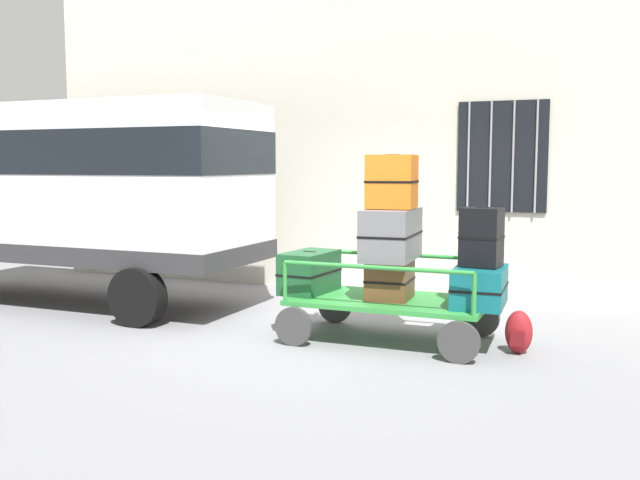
# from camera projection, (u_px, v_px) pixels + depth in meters

# --- Properties ---
(ground_plane) EXTENTS (40.00, 40.00, 0.00)m
(ground_plane) POSITION_uv_depth(u_px,v_px,m) (334.00, 331.00, 8.14)
(ground_plane) COLOR gray
(building_wall) EXTENTS (12.00, 0.38, 5.00)m
(building_wall) POSITION_uv_depth(u_px,v_px,m) (402.00, 123.00, 10.32)
(building_wall) COLOR beige
(building_wall) RESTS_ON ground
(van) EXTENTS (5.04, 1.96, 2.67)m
(van) POSITION_uv_depth(u_px,v_px,m) (79.00, 183.00, 9.66)
(van) COLOR silver
(van) RESTS_ON ground
(luggage_cart) EXTENTS (2.15, 1.24, 0.46)m
(luggage_cart) POSITION_uv_depth(u_px,v_px,m) (390.00, 306.00, 7.66)
(luggage_cart) COLOR #2D8438
(luggage_cart) RESTS_ON ground
(cart_railing) EXTENTS (2.03, 1.11, 0.43)m
(cart_railing) POSITION_uv_depth(u_px,v_px,m) (390.00, 266.00, 7.61)
(cart_railing) COLOR #2D8438
(cart_railing) RESTS_ON luggage_cart
(suitcase_left_bottom) EXTENTS (0.50, 0.80, 0.47)m
(suitcase_left_bottom) POSITION_uv_depth(u_px,v_px,m) (310.00, 272.00, 8.02)
(suitcase_left_bottom) COLOR #194C28
(suitcase_left_bottom) RESTS_ON luggage_cart
(suitcase_midleft_bottom) EXTENTS (0.48, 0.55, 0.42)m
(suitcase_midleft_bottom) POSITION_uv_depth(u_px,v_px,m) (390.00, 280.00, 7.62)
(suitcase_midleft_bottom) COLOR brown
(suitcase_midleft_bottom) RESTS_ON luggage_cart
(suitcase_midleft_middle) EXTENTS (0.57, 0.93, 0.55)m
(suitcase_midleft_middle) POSITION_uv_depth(u_px,v_px,m) (391.00, 234.00, 7.59)
(suitcase_midleft_middle) COLOR slate
(suitcase_midleft_middle) RESTS_ON suitcase_midleft_bottom
(suitcase_midleft_top) EXTENTS (0.54, 0.54, 0.57)m
(suitcase_midleft_top) POSITION_uv_depth(u_px,v_px,m) (392.00, 182.00, 7.54)
(suitcase_midleft_top) COLOR orange
(suitcase_midleft_top) RESTS_ON suitcase_midleft_middle
(suitcase_center_bottom) EXTENTS (0.55, 0.81, 0.40)m
(suitcase_center_bottom) POSITION_uv_depth(u_px,v_px,m) (480.00, 287.00, 7.24)
(suitcase_center_bottom) COLOR #0F5960
(suitcase_center_bottom) RESTS_ON luggage_cart
(suitcase_center_middle) EXTENTS (0.43, 0.37, 0.60)m
(suitcase_center_middle) POSITION_uv_depth(u_px,v_px,m) (481.00, 237.00, 7.23)
(suitcase_center_middle) COLOR black
(suitcase_center_middle) RESTS_ON suitcase_center_bottom
(backpack) EXTENTS (0.27, 0.22, 0.44)m
(backpack) POSITION_uv_depth(u_px,v_px,m) (519.00, 332.00, 7.15)
(backpack) COLOR maroon
(backpack) RESTS_ON ground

